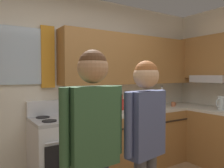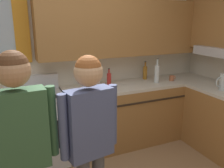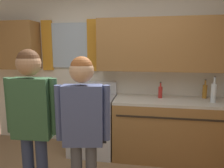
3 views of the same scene
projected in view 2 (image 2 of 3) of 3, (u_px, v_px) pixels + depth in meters
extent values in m
cube|color=silver|center=(59.00, 57.00, 3.24)|extent=(4.60, 0.10, 2.60)
cube|color=orange|center=(22.00, 29.00, 2.89)|extent=(0.18, 0.04, 0.83)
cube|color=#9E6B38|center=(130.00, 28.00, 3.34)|extent=(2.62, 0.32, 0.77)
cube|color=#B7B7BC|center=(219.00, 51.00, 3.28)|extent=(0.40, 0.60, 0.12)
cube|color=#9E6B38|center=(141.00, 112.00, 3.59)|extent=(2.33, 0.62, 0.86)
cube|color=beige|center=(142.00, 84.00, 3.48)|extent=(2.33, 0.62, 0.04)
cube|color=#2D2319|center=(153.00, 101.00, 3.24)|extent=(2.21, 0.01, 0.02)
cube|color=silver|center=(38.00, 131.00, 3.00)|extent=(0.68, 0.62, 0.86)
cube|color=black|center=(41.00, 138.00, 2.71)|extent=(0.56, 0.01, 0.36)
cylinder|color=#ADADB2|center=(40.00, 121.00, 2.63)|extent=(0.56, 0.02, 0.02)
cube|color=#ADADB2|center=(35.00, 97.00, 2.88)|extent=(0.68, 0.62, 0.04)
cube|color=silver|center=(32.00, 83.00, 3.09)|extent=(0.68, 0.08, 0.20)
cylinder|color=black|center=(20.00, 101.00, 2.69)|extent=(0.17, 0.17, 0.01)
cylinder|color=black|center=(51.00, 97.00, 2.82)|extent=(0.17, 0.17, 0.01)
cylinder|color=black|center=(19.00, 94.00, 2.93)|extent=(0.17, 0.17, 0.01)
cylinder|color=black|center=(47.00, 91.00, 3.06)|extent=(0.17, 0.17, 0.01)
cube|color=silver|center=(41.00, 136.00, 2.67)|extent=(0.20, 0.02, 0.34)
cylinder|color=red|center=(109.00, 79.00, 3.33)|extent=(0.06, 0.06, 0.17)
cylinder|color=red|center=(109.00, 71.00, 3.30)|extent=(0.02, 0.02, 0.06)
cylinder|color=#3F382D|center=(109.00, 69.00, 3.29)|extent=(0.03, 0.03, 0.02)
cylinder|color=#B27223|center=(145.00, 73.00, 3.67)|extent=(0.06, 0.06, 0.20)
cylinder|color=#B27223|center=(145.00, 64.00, 3.63)|extent=(0.02, 0.02, 0.07)
cylinder|color=#3F382D|center=(145.00, 62.00, 3.62)|extent=(0.03, 0.03, 0.02)
cylinder|color=silver|center=(157.00, 74.00, 3.46)|extent=(0.07, 0.07, 0.26)
cylinder|color=silver|center=(157.00, 62.00, 3.41)|extent=(0.03, 0.03, 0.09)
cylinder|color=#3F382D|center=(158.00, 59.00, 3.40)|extent=(0.03, 0.03, 0.02)
cylinder|color=#B76642|center=(172.00, 78.00, 3.59)|extent=(0.07, 0.07, 0.08)
torus|color=#B76642|center=(174.00, 78.00, 3.60)|extent=(0.06, 0.01, 0.06)
cylinder|color=silver|center=(224.00, 82.00, 3.08)|extent=(0.11, 0.11, 0.22)
torus|color=silver|center=(220.00, 82.00, 3.05)|extent=(0.14, 0.02, 0.14)
cube|color=#335938|center=(20.00, 130.00, 1.57)|extent=(0.37, 0.18, 0.57)
cylinder|color=#335938|center=(52.00, 121.00, 1.66)|extent=(0.07, 0.07, 0.52)
sphere|color=#A87A56|center=(13.00, 70.00, 1.47)|extent=(0.22, 0.22, 0.22)
sphere|color=#4C2D19|center=(13.00, 66.00, 1.46)|extent=(0.20, 0.20, 0.20)
cube|color=#47517A|center=(90.00, 124.00, 1.77)|extent=(0.37, 0.21, 0.54)
cylinder|color=#47517A|center=(113.00, 115.00, 1.88)|extent=(0.07, 0.07, 0.50)
cylinder|color=#47517A|center=(63.00, 128.00, 1.66)|extent=(0.07, 0.07, 0.50)
sphere|color=tan|center=(88.00, 72.00, 1.67)|extent=(0.21, 0.21, 0.21)
sphere|color=brown|center=(88.00, 69.00, 1.66)|extent=(0.19, 0.19, 0.19)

